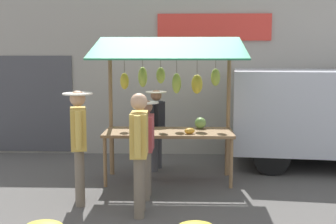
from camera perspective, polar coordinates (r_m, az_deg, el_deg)
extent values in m
plane|color=#514F4C|center=(7.92, 0.07, -8.72)|extent=(40.00, 40.00, 0.00)
cube|color=#9E998E|center=(9.81, 0.49, 4.53)|extent=(9.00, 0.25, 3.40)
cube|color=red|center=(9.69, 5.90, 10.67)|extent=(2.40, 0.06, 0.56)
cube|color=#47474C|center=(10.29, -17.14, 0.98)|extent=(1.90, 0.04, 2.10)
cube|color=olive|center=(7.72, 0.08, -2.61)|extent=(2.20, 0.90, 0.05)
cylinder|color=olive|center=(7.54, -8.00, -6.36)|extent=(0.06, 0.06, 0.83)
cylinder|color=olive|center=(7.47, 8.03, -6.49)|extent=(0.06, 0.06, 0.83)
cylinder|color=olive|center=(8.29, -7.07, -5.07)|extent=(0.06, 0.06, 0.83)
cylinder|color=olive|center=(8.22, 7.46, -5.17)|extent=(0.06, 0.06, 0.83)
cylinder|color=olive|center=(8.17, -7.29, 0.16)|extent=(0.07, 0.07, 2.35)
cylinder|color=olive|center=(8.10, 7.68, 0.09)|extent=(0.07, 0.07, 2.35)
cylinder|color=olive|center=(8.00, 0.17, 7.07)|extent=(2.12, 0.06, 0.06)
cube|color=#23724C|center=(7.45, 0.04, 8.19)|extent=(2.50, 1.46, 0.39)
cylinder|color=brown|center=(7.99, 6.09, 6.27)|extent=(0.01, 0.01, 0.21)
ellipsoid|color=#B2CC4C|center=(8.00, 6.06, 4.41)|extent=(0.20, 0.18, 0.31)
cylinder|color=brown|center=(7.98, 3.72, 5.91)|extent=(0.01, 0.01, 0.32)
ellipsoid|color=yellow|center=(8.00, 3.70, 3.55)|extent=(0.25, 0.23, 0.34)
cylinder|color=brown|center=(7.96, 1.11, 6.00)|extent=(0.01, 0.01, 0.29)
ellipsoid|color=#B2CC4C|center=(7.98, 1.10, 3.66)|extent=(0.21, 0.19, 0.36)
cylinder|color=brown|center=(7.99, -0.94, 6.39)|extent=(0.01, 0.01, 0.19)
ellipsoid|color=#B2CC4C|center=(7.99, -0.93, 4.68)|extent=(0.22, 0.21, 0.29)
cylinder|color=brown|center=(7.99, -3.25, 6.41)|extent=(0.01, 0.01, 0.18)
ellipsoid|color=#B2CC4C|center=(8.00, -3.24, 4.46)|extent=(0.21, 0.24, 0.36)
cylinder|color=brown|center=(8.04, -5.57, 6.00)|extent=(0.01, 0.01, 0.29)
ellipsoid|color=yellow|center=(8.05, -5.55, 3.93)|extent=(0.16, 0.13, 0.29)
sphere|color=#729E4C|center=(7.97, 4.13, -1.40)|extent=(0.20, 0.20, 0.20)
ellipsoid|color=gold|center=(7.44, 2.76, -2.42)|extent=(0.21, 0.18, 0.10)
cylinder|color=#4C4C51|center=(8.68, -1.25, -4.69)|extent=(0.14, 0.14, 0.76)
cylinder|color=#4C4C51|center=(8.44, -1.74, -5.04)|extent=(0.14, 0.14, 0.76)
cube|color=black|center=(8.44, -1.51, -0.58)|extent=(0.32, 0.50, 0.54)
cylinder|color=black|center=(8.71, -0.96, -0.18)|extent=(0.09, 0.09, 0.49)
cylinder|color=black|center=(8.17, -2.10, -0.71)|extent=(0.09, 0.09, 0.49)
sphere|color=#A87A5B|center=(8.40, -1.52, 2.13)|extent=(0.21, 0.21, 0.21)
cylinder|color=beige|center=(8.39, -1.52, 2.56)|extent=(0.39, 0.39, 0.02)
cylinder|color=#726656|center=(6.11, -3.72, -9.62)|extent=(0.14, 0.14, 0.83)
cylinder|color=#726656|center=(6.37, -3.54, -8.89)|extent=(0.14, 0.14, 0.83)
cube|color=gold|center=(6.07, -3.68, -2.81)|extent=(0.23, 0.51, 0.59)
cylinder|color=gold|center=(5.76, -3.91, -3.13)|extent=(0.09, 0.09, 0.54)
cylinder|color=gold|center=(6.37, -3.48, -2.09)|extent=(0.09, 0.09, 0.54)
sphere|color=tan|center=(6.01, -3.72, 1.32)|extent=(0.23, 0.23, 0.23)
cylinder|color=#726656|center=(6.82, -2.89, -8.14)|extent=(0.14, 0.14, 0.75)
cylinder|color=#726656|center=(7.06, -2.70, -7.59)|extent=(0.14, 0.14, 0.75)
cube|color=#BF4C51|center=(6.80, -2.83, -2.65)|extent=(0.22, 0.46, 0.53)
cylinder|color=#BF4C51|center=(6.51, -3.06, -2.91)|extent=(0.09, 0.09, 0.49)
cylinder|color=#BF4C51|center=(7.07, -2.61, -2.07)|extent=(0.09, 0.09, 0.49)
sphere|color=#8C664C|center=(6.74, -2.85, 0.69)|extent=(0.21, 0.21, 0.21)
cylinder|color=beige|center=(6.73, -2.85, 1.22)|extent=(0.39, 0.39, 0.02)
cylinder|color=#726656|center=(6.67, -11.15, -8.26)|extent=(0.14, 0.14, 0.83)
cylinder|color=#726656|center=(6.94, -11.17, -7.65)|extent=(0.14, 0.14, 0.83)
cube|color=gold|center=(6.66, -11.32, -2.06)|extent=(0.33, 0.54, 0.59)
cylinder|color=gold|center=(6.34, -11.30, -2.31)|extent=(0.09, 0.09, 0.54)
cylinder|color=gold|center=(6.96, -11.34, -1.44)|extent=(0.09, 0.09, 0.54)
sphere|color=tan|center=(6.60, -11.41, 1.70)|extent=(0.23, 0.23, 0.23)
cylinder|color=beige|center=(6.59, -11.43, 2.29)|extent=(0.43, 0.43, 0.02)
cube|color=black|center=(9.09, 13.95, 2.07)|extent=(1.61, 1.97, 0.68)
cylinder|color=black|center=(8.42, 13.03, -5.60)|extent=(0.68, 0.26, 0.66)
cylinder|color=black|center=(10.04, 12.34, -3.45)|extent=(0.68, 0.26, 0.66)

